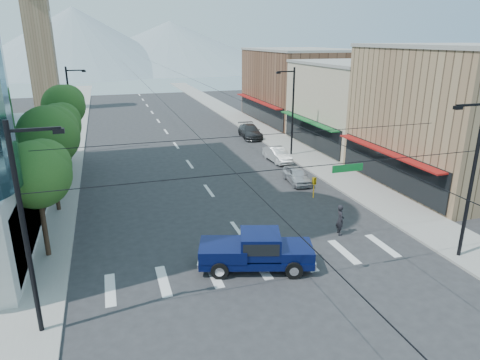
{
  "coord_description": "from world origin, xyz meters",
  "views": [
    {
      "loc": [
        -7.4,
        -17.76,
        11.75
      ],
      "look_at": [
        0.51,
        7.26,
        3.0
      ],
      "focal_mm": 32.0,
      "sensor_mm": 36.0,
      "label": 1
    }
  ],
  "objects_px": {
    "pedestrian": "(340,220)",
    "parked_car_mid": "(277,155)",
    "parked_car_near": "(297,175)",
    "parked_car_far": "(250,131)",
    "pickup_truck": "(256,250)"
  },
  "relations": [
    {
      "from": "parked_car_mid",
      "to": "parked_car_far",
      "type": "distance_m",
      "value": 10.96
    },
    {
      "from": "parked_car_near",
      "to": "parked_car_far",
      "type": "distance_m",
      "value": 17.66
    },
    {
      "from": "pedestrian",
      "to": "parked_car_far",
      "type": "height_order",
      "value": "pedestrian"
    },
    {
      "from": "pickup_truck",
      "to": "parked_car_near",
      "type": "distance_m",
      "value": 14.77
    },
    {
      "from": "pickup_truck",
      "to": "pedestrian",
      "type": "height_order",
      "value": "pickup_truck"
    },
    {
      "from": "pedestrian",
      "to": "parked_car_far",
      "type": "relative_size",
      "value": 0.36
    },
    {
      "from": "pickup_truck",
      "to": "parked_car_near",
      "type": "bearing_deg",
      "value": 73.7
    },
    {
      "from": "pickup_truck",
      "to": "parked_car_far",
      "type": "xyz_separation_m",
      "value": [
        9.9,
        29.92,
        -0.28
      ]
    },
    {
      "from": "parked_car_far",
      "to": "parked_car_mid",
      "type": "bearing_deg",
      "value": -89.23
    },
    {
      "from": "parked_car_mid",
      "to": "parked_car_far",
      "type": "xyz_separation_m",
      "value": [
        0.85,
        10.92,
        0.09
      ]
    },
    {
      "from": "pedestrian",
      "to": "parked_car_far",
      "type": "bearing_deg",
      "value": 5.61
    },
    {
      "from": "parked_car_near",
      "to": "parked_car_far",
      "type": "bearing_deg",
      "value": 89.39
    },
    {
      "from": "parked_car_near",
      "to": "parked_car_far",
      "type": "height_order",
      "value": "parked_car_far"
    },
    {
      "from": "pickup_truck",
      "to": "parked_car_near",
      "type": "height_order",
      "value": "pickup_truck"
    },
    {
      "from": "pedestrian",
      "to": "parked_car_mid",
      "type": "height_order",
      "value": "pedestrian"
    }
  ]
}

